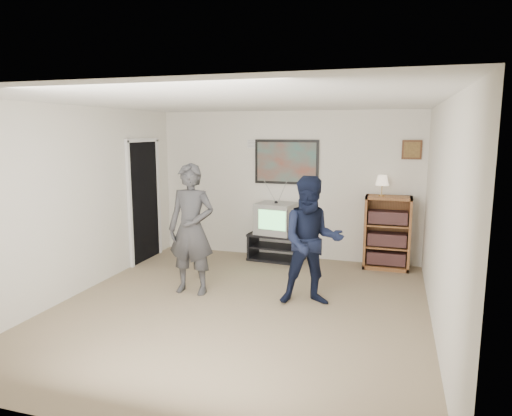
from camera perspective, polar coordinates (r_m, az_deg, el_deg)
The scene contains 13 objects.
room_shell at distance 5.76m, azimuth -1.05°, elevation 0.43°, with size 4.51×5.00×2.51m.
media_stand at distance 7.77m, azimuth 2.58°, elevation -4.85°, with size 0.95×0.58×0.46m.
crt_television at distance 7.67m, azimuth 2.51°, elevation -1.30°, with size 0.61×0.52×0.52m, color gray, non-canonical shape.
bookshelf at distance 7.51m, azimuth 16.08°, elevation -2.97°, with size 0.71×0.40×1.16m, color brown, non-canonical shape.
table_lamp at distance 7.41m, azimuth 15.48°, elevation 2.71°, with size 0.20×0.20×0.33m, color beige, non-canonical shape.
person_tall at distance 6.14m, azimuth -8.08°, elevation -2.64°, with size 0.64×0.42×1.75m, color #333336.
person_short at distance 5.73m, azimuth 6.97°, elevation -4.14°, with size 0.79×0.62×1.63m, color black.
controller_left at distance 6.26m, azimuth -7.40°, elevation 1.42°, with size 0.03×0.11×0.03m, color white.
controller_right at distance 5.92m, azimuth 7.59°, elevation -1.45°, with size 0.03×0.12×0.03m, color white.
poster at distance 7.76m, azimuth 3.82°, elevation 5.76°, with size 1.10×0.03×0.75m, color black.
air_vent at distance 7.89m, azimuth -0.07°, elevation 8.03°, with size 0.28×0.02×0.14m, color white.
small_picture at distance 7.55m, azimuth 18.90°, elevation 6.91°, with size 0.30×0.03×0.30m, color #4A2517.
doorway at distance 7.86m, azimuth -13.83°, elevation 0.78°, with size 0.03×0.85×2.00m, color black.
Camera 1 is at (1.76, -5.06, 2.17)m, focal length 32.00 mm.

